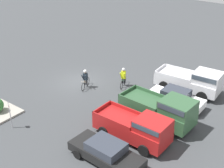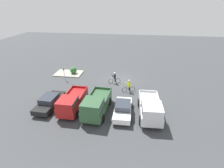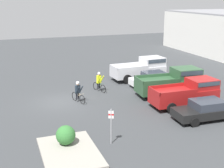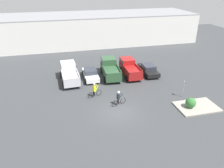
% 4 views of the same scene
% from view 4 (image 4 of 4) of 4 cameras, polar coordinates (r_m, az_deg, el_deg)
% --- Properties ---
extents(ground_plane, '(80.00, 80.00, 0.00)m').
position_cam_4_polar(ground_plane, '(22.94, 1.49, -7.17)').
color(ground_plane, '#383A3D').
extents(warehouse_building, '(46.63, 11.36, 5.90)m').
position_cam_4_polar(warehouse_building, '(47.46, -7.53, 14.08)').
color(warehouse_building, silver).
rests_on(warehouse_building, ground_plane).
extents(pickup_truck_0, '(2.49, 5.45, 2.16)m').
position_cam_4_polar(pickup_truck_0, '(29.83, -11.10, 2.98)').
color(pickup_truck_0, silver).
rests_on(pickup_truck_0, ground_plane).
extents(sedan_0, '(1.98, 4.41, 1.40)m').
position_cam_4_polar(sedan_0, '(30.07, -5.65, 2.64)').
color(sedan_0, white).
rests_on(sedan_0, ground_plane).
extents(pickup_truck_1, '(2.55, 5.51, 2.28)m').
position_cam_4_polar(pickup_truck_1, '(30.68, -0.56, 4.23)').
color(pickup_truck_1, '#2D5133').
rests_on(pickup_truck_1, ground_plane).
extents(pickup_truck_2, '(2.20, 5.14, 2.05)m').
position_cam_4_polar(pickup_truck_2, '(31.16, 4.56, 4.27)').
color(pickup_truck_2, maroon).
rests_on(pickup_truck_2, ground_plane).
extents(sedan_1, '(2.12, 4.76, 1.36)m').
position_cam_4_polar(sedan_1, '(31.98, 9.49, 3.83)').
color(sedan_1, black).
rests_on(sedan_1, ground_plane).
extents(cyclist_0, '(1.74, 0.70, 1.73)m').
position_cam_4_polar(cyclist_0, '(23.59, 1.76, -3.64)').
color(cyclist_0, black).
rests_on(cyclist_0, ground_plane).
extents(cyclist_1, '(1.72, 0.69, 1.77)m').
position_cam_4_polar(cyclist_1, '(25.29, -4.58, -1.54)').
color(cyclist_1, black).
rests_on(cyclist_1, ground_plane).
extents(fire_lane_sign, '(0.15, 0.28, 2.10)m').
position_cam_4_polar(fire_lane_sign, '(26.34, 18.19, -0.74)').
color(fire_lane_sign, '#9E9EA3').
rests_on(fire_lane_sign, ground_plane).
extents(curb_island, '(4.37, 2.97, 0.15)m').
position_cam_4_polar(curb_island, '(25.28, 21.24, -5.54)').
color(curb_island, gray).
rests_on(curb_island, ground_plane).
extents(shrub, '(1.09, 1.09, 1.09)m').
position_cam_4_polar(shrub, '(24.52, 19.86, -4.61)').
color(shrub, '#337033').
rests_on(shrub, curb_island).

